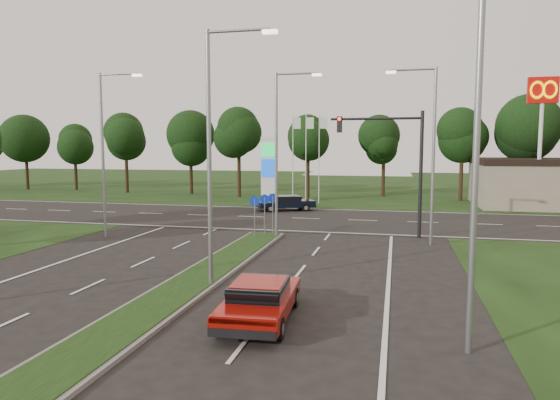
# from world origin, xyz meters

# --- Properties ---
(ground) EXTENTS (160.00, 160.00, 0.00)m
(ground) POSITION_xyz_m (0.00, 0.00, 0.00)
(ground) COLOR black
(ground) RESTS_ON ground
(verge_far) EXTENTS (160.00, 50.00, 0.02)m
(verge_far) POSITION_xyz_m (0.00, 55.00, 0.00)
(verge_far) COLOR black
(verge_far) RESTS_ON ground
(cross_road) EXTENTS (160.00, 12.00, 0.02)m
(cross_road) POSITION_xyz_m (0.00, 24.00, 0.00)
(cross_road) COLOR black
(cross_road) RESTS_ON ground
(median_kerb) EXTENTS (2.00, 26.00, 0.12)m
(median_kerb) POSITION_xyz_m (0.00, 4.00, 0.06)
(median_kerb) COLOR slate
(median_kerb) RESTS_ON ground
(streetlight_median_near) EXTENTS (2.53, 0.22, 9.00)m
(streetlight_median_near) POSITION_xyz_m (1.00, 6.00, 5.08)
(streetlight_median_near) COLOR gray
(streetlight_median_near) RESTS_ON ground
(streetlight_median_far) EXTENTS (2.53, 0.22, 9.00)m
(streetlight_median_far) POSITION_xyz_m (1.00, 16.00, 5.08)
(streetlight_median_far) COLOR gray
(streetlight_median_far) RESTS_ON ground
(streetlight_left_far) EXTENTS (2.53, 0.22, 9.00)m
(streetlight_left_far) POSITION_xyz_m (-8.30, 14.00, 5.08)
(streetlight_left_far) COLOR gray
(streetlight_left_far) RESTS_ON ground
(streetlight_right_far) EXTENTS (2.53, 0.22, 9.00)m
(streetlight_right_far) POSITION_xyz_m (8.80, 16.00, 5.08)
(streetlight_right_far) COLOR gray
(streetlight_right_far) RESTS_ON ground
(streetlight_right_near) EXTENTS (2.53, 0.22, 9.00)m
(streetlight_right_near) POSITION_xyz_m (8.80, 2.00, 5.08)
(streetlight_right_near) COLOR gray
(streetlight_right_near) RESTS_ON ground
(traffic_signal) EXTENTS (5.10, 0.42, 7.00)m
(traffic_signal) POSITION_xyz_m (7.19, 18.00, 4.65)
(traffic_signal) COLOR black
(traffic_signal) RESTS_ON ground
(median_signs) EXTENTS (1.16, 1.76, 2.38)m
(median_signs) POSITION_xyz_m (0.00, 16.40, 1.71)
(median_signs) COLOR gray
(median_signs) RESTS_ON ground
(gas_pylon) EXTENTS (5.80, 1.26, 8.00)m
(gas_pylon) POSITION_xyz_m (-3.79, 33.05, 3.20)
(gas_pylon) COLOR silver
(gas_pylon) RESTS_ON ground
(mcdonalds_sign) EXTENTS (2.20, 0.47, 10.40)m
(mcdonalds_sign) POSITION_xyz_m (18.00, 31.97, 7.99)
(mcdonalds_sign) COLOR silver
(mcdonalds_sign) RESTS_ON ground
(treeline_far) EXTENTS (6.00, 6.00, 9.90)m
(treeline_far) POSITION_xyz_m (0.10, 39.93, 6.83)
(treeline_far) COLOR black
(treeline_far) RESTS_ON ground
(red_sedan) EXTENTS (2.02, 4.42, 1.19)m
(red_sedan) POSITION_xyz_m (3.45, 3.02, 0.64)
(red_sedan) COLOR #9B0F08
(red_sedan) RESTS_ON ground
(navy_sedan) EXTENTS (4.76, 3.50, 1.21)m
(navy_sedan) POSITION_xyz_m (-1.29, 28.01, 0.65)
(navy_sedan) COLOR black
(navy_sedan) RESTS_ON ground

